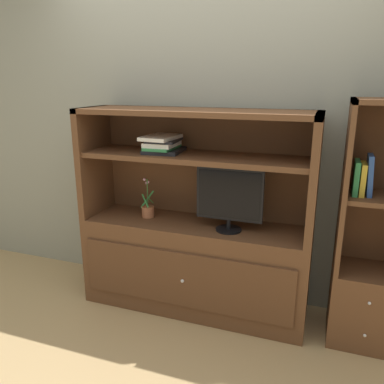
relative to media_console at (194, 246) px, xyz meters
The scene contains 8 objects.
ground_plane 0.64m from the media_console, 90.00° to the right, with size 8.00×8.00×0.00m, color tan.
painted_rear_wall 0.97m from the media_console, 90.00° to the left, with size 6.00×0.10×2.80m, color gray.
media_console is the anchor object (origin of this frame).
tv_monitor 0.51m from the media_console, 12.43° to the right, with size 0.46×0.18×0.44m.
potted_plant 0.45m from the media_console, behind, with size 0.11×0.11×0.31m.
magazine_stack 0.79m from the media_console, behind, with size 0.27×0.32×0.12m.
bookshelf_tall 1.20m from the media_console, ahead, with size 0.44×0.39×1.59m.
upright_book_row 1.25m from the media_console, ahead, with size 0.11×0.17×0.25m.
Camera 1 is at (0.87, -2.10, 1.69)m, focal length 36.19 mm.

